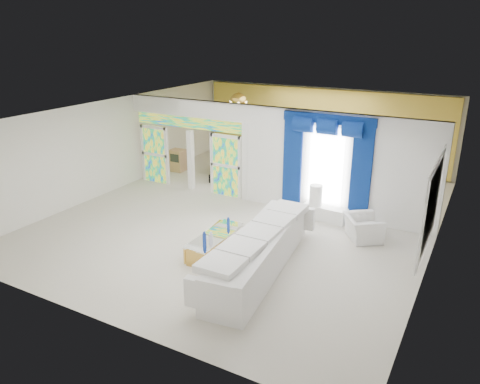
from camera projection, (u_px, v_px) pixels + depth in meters
The scene contains 22 objects.
floor at pixel (251, 213), 13.53m from camera, with size 12.00×12.00×0.00m, color #B7AF9E.
dividing_wall at pixel (336, 166), 12.87m from camera, with size 5.70×0.18×3.00m, color white.
dividing_header at pixel (187, 108), 14.72m from camera, with size 4.30×0.18×0.55m, color white.
stained_panel_left at pixel (155, 154), 15.95m from camera, with size 0.95×0.04×2.00m, color #994C3F.
stained_panel_right at pixel (226, 166), 14.66m from camera, with size 0.95×0.04×2.00m, color #994C3F.
stained_transom at pixel (187, 122), 14.88m from camera, with size 4.00×0.05×0.35m, color #994C3F.
window_pane at pixel (326, 167), 12.92m from camera, with size 1.00×0.02×2.30m, color white.
blue_drape_left at pixel (292, 165), 13.36m from camera, with size 0.55×0.10×2.80m, color #031249.
blue_drape_right at pixel (361, 175), 12.46m from camera, with size 0.55×0.10×2.80m, color #031249.
blue_pelmet at pixel (329, 119), 12.43m from camera, with size 2.60×0.12×0.25m, color #031249.
wall_mirror at pixel (433, 205), 9.94m from camera, with size 0.04×2.70×1.90m, color white.
gold_curtains at pixel (321, 127), 17.88m from camera, with size 9.70×0.12×2.90m, color gold.
white_sofa at pixel (260, 253), 10.27m from camera, with size 0.95×4.42×0.84m, color silver.
coffee_table at pixel (216, 243), 11.20m from camera, with size 0.62×1.87×0.42m, color #BC8F3A.
console_table at pixel (325, 213), 13.00m from camera, with size 1.24×0.39×0.41m, color silver.
table_lamp at pixel (316, 195), 12.97m from camera, with size 0.36×0.36×0.58m, color silver.
armchair at pixel (363, 228), 11.81m from camera, with size 0.95×0.83×0.62m, color silver.
grand_piano at pixel (244, 158), 17.28m from camera, with size 1.56×2.04×1.03m, color black.
piano_bench at pixel (222, 179), 16.09m from camera, with size 0.87×0.34×0.29m, color black.
tv_console at pixel (178, 160), 17.42m from camera, with size 0.56×0.51×0.81m, color tan.
chandelier at pixel (238, 101), 16.48m from camera, with size 0.60×0.60×0.60m, color gold.
decanters at pixel (213, 234), 10.98m from camera, with size 0.14×1.19×0.24m.
Camera 1 is at (5.76, -11.12, 5.18)m, focal length 34.51 mm.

